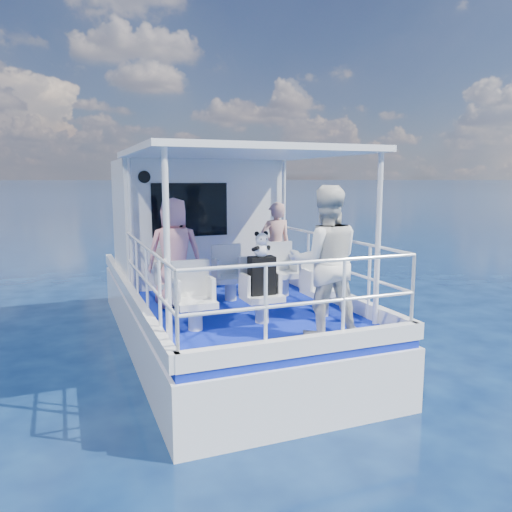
{
  "coord_description": "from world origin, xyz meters",
  "views": [
    {
      "loc": [
        -2.4,
        -6.99,
        2.77
      ],
      "look_at": [
        0.19,
        -0.4,
        1.67
      ],
      "focal_mm": 35.0,
      "sensor_mm": 36.0,
      "label": 1
    }
  ],
  "objects_px": {
    "passenger_port_fwd": "(175,253)",
    "passenger_stbd_aft": "(325,262)",
    "backpack_center": "(262,276)",
    "panda": "(261,244)"
  },
  "relations": [
    {
      "from": "passenger_port_fwd",
      "to": "backpack_center",
      "type": "distance_m",
      "value": 1.51
    },
    {
      "from": "panda",
      "to": "backpack_center",
      "type": "bearing_deg",
      "value": 53.48
    },
    {
      "from": "backpack_center",
      "to": "passenger_stbd_aft",
      "type": "bearing_deg",
      "value": -57.18
    },
    {
      "from": "passenger_port_fwd",
      "to": "panda",
      "type": "relative_size",
      "value": 4.91
    },
    {
      "from": "passenger_port_fwd",
      "to": "backpack_center",
      "type": "relative_size",
      "value": 3.21
    },
    {
      "from": "passenger_stbd_aft",
      "to": "panda",
      "type": "height_order",
      "value": "passenger_stbd_aft"
    },
    {
      "from": "passenger_port_fwd",
      "to": "passenger_stbd_aft",
      "type": "distance_m",
      "value": 2.42
    },
    {
      "from": "passenger_port_fwd",
      "to": "passenger_stbd_aft",
      "type": "xyz_separation_m",
      "value": [
        1.37,
        -1.99,
        0.1
      ]
    },
    {
      "from": "passenger_port_fwd",
      "to": "passenger_stbd_aft",
      "type": "height_order",
      "value": "passenger_stbd_aft"
    },
    {
      "from": "passenger_stbd_aft",
      "to": "backpack_center",
      "type": "relative_size",
      "value": 3.6
    }
  ]
}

